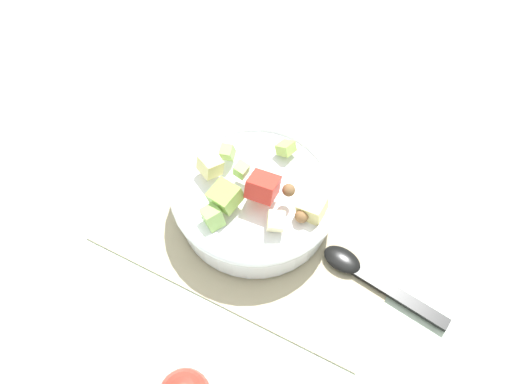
{
  "coord_description": "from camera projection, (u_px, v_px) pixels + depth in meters",
  "views": [
    {
      "loc": [
        0.17,
        -0.36,
        0.7
      ],
      "look_at": [
        -0.01,
        0.0,
        0.05
      ],
      "focal_mm": 37.06,
      "sensor_mm": 36.0,
      "label": 1
    }
  ],
  "objects": [
    {
      "name": "placemat",
      "position": [
        262.0,
        214.0,
        0.8
      ],
      "size": [
        0.42,
        0.31,
        0.01
      ],
      "primitive_type": "cube",
      "color": "tan",
      "rests_on": "ground_plane"
    },
    {
      "name": "serving_spoon",
      "position": [
        364.0,
        273.0,
        0.74
      ],
      "size": [
        0.19,
        0.05,
        0.01
      ],
      "color": "black",
      "rests_on": "placemat"
    },
    {
      "name": "ground_plane",
      "position": [
        262.0,
        215.0,
        0.8
      ],
      "size": [
        2.4,
        2.4,
        0.0
      ],
      "primitive_type": "plane",
      "color": "silver"
    },
    {
      "name": "salad_bowl",
      "position": [
        256.0,
        196.0,
        0.77
      ],
      "size": [
        0.24,
        0.24,
        0.11
      ],
      "color": "white",
      "rests_on": "placemat"
    }
  ]
}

